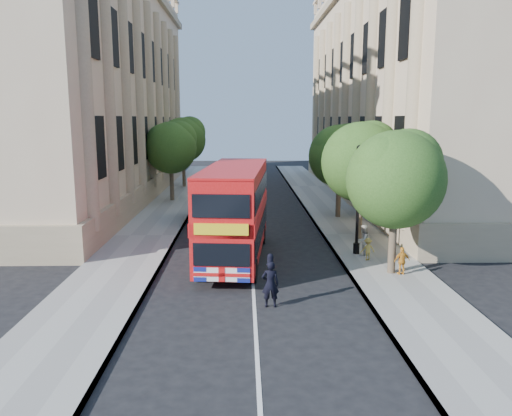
{
  "coord_description": "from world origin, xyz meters",
  "views": [
    {
      "loc": [
        -0.34,
        -16.91,
        6.49
      ],
      "look_at": [
        0.22,
        6.25,
        2.3
      ],
      "focal_mm": 35.0,
      "sensor_mm": 36.0,
      "label": 1
    }
  ],
  "objects": [
    {
      "name": "tree_right_far",
      "position": [
        5.84,
        15.03,
        4.31
      ],
      "size": [
        4.0,
        4.0,
        6.15
      ],
      "color": "#473828",
      "rests_on": "ground"
    },
    {
      "name": "tree_left_far",
      "position": [
        -5.96,
        22.03,
        4.44
      ],
      "size": [
        4.0,
        4.0,
        6.3
      ],
      "color": "#473828",
      "rests_on": "ground"
    },
    {
      "name": "pavement_right",
      "position": [
        5.75,
        10.0,
        0.06
      ],
      "size": [
        3.5,
        80.0,
        0.12
      ],
      "primitive_type": "cube",
      "color": "gray",
      "rests_on": "ground"
    },
    {
      "name": "child_a",
      "position": [
        6.15,
        2.73,
        0.7
      ],
      "size": [
        0.71,
        0.38,
        1.16
      ],
      "primitive_type": "imported",
      "rotation": [
        0.0,
        0.0,
        3.28
      ],
      "color": "orange",
      "rests_on": "pavement_right"
    },
    {
      "name": "pavement_left",
      "position": [
        -5.75,
        10.0,
        0.06
      ],
      "size": [
        3.5,
        80.0,
        0.12
      ],
      "primitive_type": "cube",
      "color": "gray",
      "rests_on": "ground"
    },
    {
      "name": "child_b",
      "position": [
        5.27,
        4.89,
        0.63
      ],
      "size": [
        0.7,
        0.46,
        1.02
      ],
      "primitive_type": "imported",
      "rotation": [
        0.0,
        0.0,
        3.27
      ],
      "color": "gold",
      "rests_on": "pavement_right"
    },
    {
      "name": "woman_pedestrian",
      "position": [
        5.23,
        5.67,
        0.85
      ],
      "size": [
        0.89,
        0.89,
        1.46
      ],
      "primitive_type": "imported",
      "rotation": [
        0.0,
        0.0,
        3.9
      ],
      "color": "beige",
      "rests_on": "pavement_right"
    },
    {
      "name": "lamp_post",
      "position": [
        5.0,
        6.0,
        2.51
      ],
      "size": [
        0.32,
        0.32,
        5.16
      ],
      "color": "black",
      "rests_on": "pavement_right"
    },
    {
      "name": "tree_left_back",
      "position": [
        -5.96,
        30.03,
        4.71
      ],
      "size": [
        4.2,
        4.2,
        6.65
      ],
      "color": "#473828",
      "rests_on": "ground"
    },
    {
      "name": "building_left",
      "position": [
        -13.8,
        24.0,
        9.0
      ],
      "size": [
        12.0,
        38.0,
        18.0
      ],
      "primitive_type": "cube",
      "color": "tan",
      "rests_on": "ground"
    },
    {
      "name": "tree_right_mid",
      "position": [
        5.84,
        9.03,
        4.45
      ],
      "size": [
        4.2,
        4.2,
        6.37
      ],
      "color": "#473828",
      "rests_on": "ground"
    },
    {
      "name": "tree_right_near",
      "position": [
        5.84,
        3.03,
        4.25
      ],
      "size": [
        4.0,
        4.0,
        6.08
      ],
      "color": "#473828",
      "rests_on": "ground"
    },
    {
      "name": "box_van",
      "position": [
        -2.89,
        14.25,
        1.25
      ],
      "size": [
        2.25,
        4.62,
        2.55
      ],
      "rotation": [
        0.0,
        0.0,
        0.1
      ],
      "color": "black",
      "rests_on": "ground"
    },
    {
      "name": "police_constable",
      "position": [
        0.55,
        -0.41,
        0.83
      ],
      "size": [
        0.62,
        0.42,
        1.66
      ],
      "primitive_type": "imported",
      "rotation": [
        0.0,
        0.0,
        3.18
      ],
      "color": "black",
      "rests_on": "ground"
    },
    {
      "name": "double_decker_bus",
      "position": [
        -0.76,
        5.56,
        2.35
      ],
      "size": [
        3.27,
        9.38,
        4.25
      ],
      "rotation": [
        0.0,
        0.0,
        -0.09
      ],
      "color": "#BD0D0D",
      "rests_on": "ground"
    },
    {
      "name": "ground",
      "position": [
        0.0,
        0.0,
        0.0
      ],
      "size": [
        120.0,
        120.0,
        0.0
      ],
      "primitive_type": "plane",
      "color": "black",
      "rests_on": "ground"
    },
    {
      "name": "building_right",
      "position": [
        13.8,
        24.0,
        9.0
      ],
      "size": [
        12.0,
        38.0,
        18.0
      ],
      "primitive_type": "cube",
      "color": "tan",
      "rests_on": "ground"
    }
  ]
}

